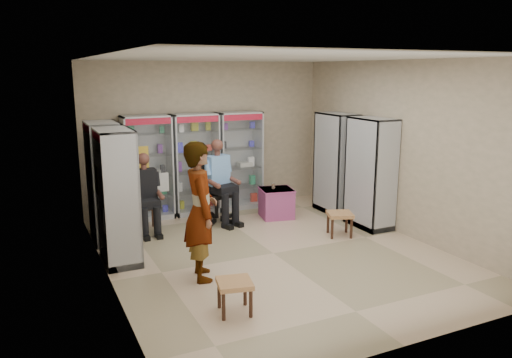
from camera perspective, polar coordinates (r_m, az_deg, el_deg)
name	(u,v)px	position (r m, az deg, el deg)	size (l,w,h in m)	color
floor	(273,253)	(7.95, 1.99, -8.48)	(6.00, 6.00, 0.00)	tan
room_shell	(274,129)	(7.48, 2.10, 5.77)	(5.02, 6.02, 3.01)	#BDA98D
cabinet_back_left	(148,168)	(9.73, -12.28, 1.25)	(0.90, 0.50, 2.00)	#9EA1A4
cabinet_back_mid	(195,164)	(9.98, -6.97, 1.71)	(0.90, 0.50, 2.00)	silver
cabinet_back_right	(239,160)	(10.32, -1.96, 2.14)	(0.90, 0.50, 2.00)	#B0B2B7
cabinet_right_far	(336,163)	(10.12, 9.13, 1.79)	(0.50, 0.90, 2.00)	silver
cabinet_right_near	(371,173)	(9.25, 12.96, 0.65)	(0.50, 0.90, 2.00)	silver
cabinet_left_far	(105,182)	(8.67, -16.84, -0.34)	(0.50, 0.90, 2.00)	silver
cabinet_left_near	(117,197)	(7.61, -15.57, -1.98)	(0.50, 0.90, 2.00)	#A7ABAE
wooden_chair	(145,205)	(9.10, -12.60, -2.95)	(0.42, 0.42, 0.94)	black
seated_customer	(145,195)	(9.01, -12.59, -1.80)	(0.44, 0.60, 1.34)	black
office_chair	(216,191)	(9.45, -4.56, -1.42)	(0.64, 0.64, 1.17)	black
seated_shopkeeper	(217,184)	(9.37, -4.47, -0.54)	(0.49, 0.68, 1.48)	#70A7DE
pink_trunk	(276,203)	(9.76, 2.35, -2.76)	(0.59, 0.57, 0.57)	#B34794
tea_glass	(273,186)	(9.71, 1.99, -0.77)	(0.07, 0.07, 0.11)	#541307
woven_stool_a	(340,224)	(8.82, 9.53, -5.11)	(0.41, 0.41, 0.41)	#B5754C
woven_stool_b	(235,297)	(6.06, -2.45, -13.29)	(0.40, 0.40, 0.40)	#B07D4A
standing_man	(201,211)	(6.80, -6.35, -3.68)	(0.70, 0.46, 1.91)	gray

